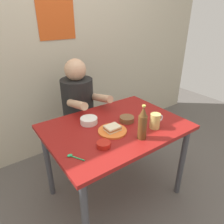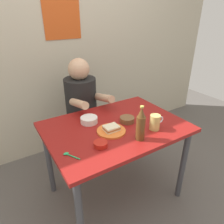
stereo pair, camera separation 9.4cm
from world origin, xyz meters
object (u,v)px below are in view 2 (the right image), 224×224
stool (83,132)px  plate_orange (111,131)px  person_seated (81,98)px  condiment_bowl_brown (127,119)px  sandwich (111,128)px  beer_bottle (141,125)px  dining_table (115,135)px  beer_mug (155,122)px

stool → plate_orange: (-0.06, -0.69, 0.40)m
person_seated → plate_orange: (-0.06, -0.68, -0.02)m
person_seated → condiment_bowl_brown: bearing=-77.8°
sandwich → beer_bottle: beer_bottle is taller
sandwich → condiment_bowl_brown: size_ratio=0.92×
person_seated → plate_orange: person_seated is taller
dining_table → stool: (-0.02, 0.63, -0.30)m
dining_table → condiment_bowl_brown: bearing=1.9°
plate_orange → condiment_bowl_brown: bearing=19.3°
sandwich → dining_table: bearing=39.4°
sandwich → condiment_bowl_brown: bearing=19.3°
dining_table → beer_bottle: 0.34m
plate_orange → stool: bearing=84.9°
plate_orange → beer_mug: 0.34m
dining_table → sandwich: bearing=-140.6°
stool → condiment_bowl_brown: (0.13, -0.63, 0.41)m
dining_table → person_seated: (-0.02, 0.62, 0.12)m
beer_mug → condiment_bowl_brown: bearing=118.5°
stool → sandwich: (-0.06, -0.69, 0.42)m
beer_mug → sandwich: bearing=155.1°
plate_orange → beer_bottle: 0.25m
beer_bottle → condiment_bowl_brown: bearing=74.5°
person_seated → beer_mug: (0.25, -0.83, 0.03)m
beer_mug → beer_bottle: beer_bottle is taller
person_seated → condiment_bowl_brown: person_seated is taller
plate_orange → sandwich: sandwich is taller
person_seated → beer_mug: 0.86m
sandwich → condiment_bowl_brown: sandwich is taller
plate_orange → sandwich: (0.00, 0.00, 0.02)m
dining_table → sandwich: (-0.08, -0.06, 0.13)m
dining_table → person_seated: bearing=91.5°
sandwich → condiment_bowl_brown: (0.19, 0.07, -0.01)m
dining_table → beer_mug: size_ratio=8.73×
person_seated → condiment_bowl_brown: 0.63m
stool → plate_orange: size_ratio=2.05×
beer_mug → beer_bottle: size_ratio=0.48×
beer_mug → beer_bottle: bearing=-164.9°
beer_bottle → condiment_bowl_brown: size_ratio=2.18×
condiment_bowl_brown → stool: bearing=101.9°
condiment_bowl_brown → dining_table: bearing=-178.1°
beer_mug → condiment_bowl_brown: 0.24m
person_seated → beer_bottle: bearing=-86.1°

